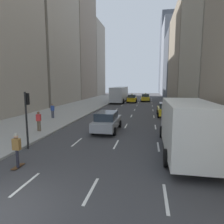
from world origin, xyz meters
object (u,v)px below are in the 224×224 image
taxi_third (165,109)px  sedan_black_near (107,121)px  traffic_light_pole (27,111)px  skateboarder (17,149)px  city_bus (120,94)px  pedestrian_mid_block (39,120)px  pedestrian_far_walking (53,110)px  taxi_second (132,98)px  taxi_lead (146,98)px  box_truck (185,125)px

taxi_third → sedan_black_near: bearing=-122.6°
traffic_light_pole → skateboarder: bearing=-66.8°
taxi_third → city_bus: size_ratio=0.38×
sedan_black_near → skateboarder: 8.71m
pedestrian_mid_block → pedestrian_far_walking: size_ratio=1.00×
taxi_second → sedan_black_near: (0.00, -26.20, -0.01)m
taxi_lead → skateboarder: bearing=-98.4°
city_bus → taxi_second: bearing=-11.9°
taxi_lead → city_bus: bearing=-155.4°
box_truck → taxi_second: bearing=100.3°
taxi_lead → skateboarder: size_ratio=2.52×
taxi_lead → taxi_third: 20.79m
taxi_second → traffic_light_pole: bearing=-97.1°
taxi_third → pedestrian_mid_block: taxi_third is taller
skateboarder → traffic_light_pole: (-1.19, 2.77, 1.45)m
sedan_black_near → traffic_light_pole: bearing=-125.7°
taxi_lead → sedan_black_near: bearing=-95.4°
pedestrian_far_walking → traffic_light_pole: bearing=-71.3°
pedestrian_mid_block → city_bus: bearing=84.7°
taxi_lead → sedan_black_near: (-2.80, -29.37, -0.01)m
sedan_black_near → box_truck: bearing=-39.9°
taxi_second → skateboarder: bearing=-94.6°
taxi_third → pedestrian_mid_block: size_ratio=2.67×
sedan_black_near → box_truck: 7.35m
taxi_lead → pedestrian_far_walking: taxi_lead is taller
taxi_lead → city_bus: size_ratio=0.38×
taxi_lead → city_bus: (-5.61, -2.57, 0.91)m
sedan_black_near → traffic_light_pole: (-3.95, -5.49, 1.54)m
sedan_black_near → taxi_lead: bearing=84.6°
traffic_light_pole → pedestrian_far_walking: bearing=108.7°
taxi_second → city_bus: city_bus is taller
city_bus → skateboarder: 35.06m
taxi_third → pedestrian_mid_block: bearing=-136.5°
taxi_second → city_bus: 3.01m
taxi_third → pedestrian_far_walking: taxi_third is taller
skateboarder → pedestrian_mid_block: size_ratio=1.06×
taxi_lead → box_truck: size_ratio=0.52×
pedestrian_far_walking → traffic_light_pole: (3.35, -9.89, 1.34)m
box_truck → pedestrian_mid_block: (-11.05, 2.98, -0.64)m
taxi_lead → traffic_light_pole: traffic_light_pole is taller
taxi_lead → pedestrian_far_walking: bearing=-112.0°
pedestrian_far_walking → city_bus: bearing=78.7°
taxi_second → city_bus: size_ratio=0.38×
taxi_third → box_truck: 13.47m
city_bus → box_truck: (8.41, -31.47, -0.08)m
taxi_lead → box_truck: 34.17m
skateboarder → taxi_third: bearing=63.8°
taxi_second → skateboarder: taxi_second is taller
sedan_black_near → pedestrian_mid_block: size_ratio=2.97×
sedan_black_near → pedestrian_far_walking: bearing=148.9°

